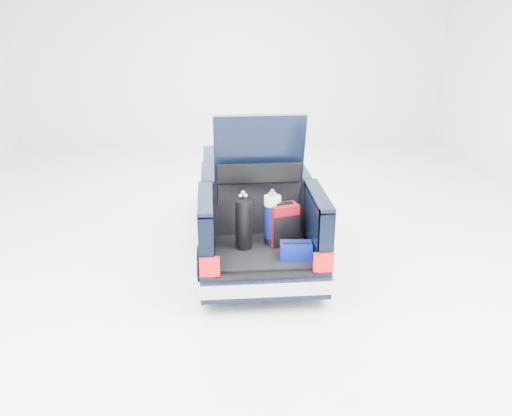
{
  "coord_description": "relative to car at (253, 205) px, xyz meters",
  "views": [
    {
      "loc": [
        -0.68,
        -8.37,
        3.95
      ],
      "look_at": [
        0.0,
        -0.5,
        0.86
      ],
      "focal_mm": 38.0,
      "sensor_mm": 36.0,
      "label": 1
    }
  ],
  "objects": [
    {
      "name": "car",
      "position": [
        0.0,
        0.0,
        0.0
      ],
      "size": [
        1.87,
        4.65,
        2.47
      ],
      "color": "black",
      "rests_on": "ground"
    },
    {
      "name": "red_suitcase",
      "position": [
        0.33,
        -1.41,
        0.23
      ],
      "size": [
        0.44,
        0.35,
        0.64
      ],
      "rotation": [
        0.0,
        0.0,
        0.27
      ],
      "color": "maroon",
      "rests_on": "car"
    },
    {
      "name": "black_golf_bag",
      "position": [
        -0.25,
        -1.51,
        0.31
      ],
      "size": [
        0.25,
        0.3,
        0.85
      ],
      "rotation": [
        0.0,
        0.0,
        0.05
      ],
      "color": "black",
      "rests_on": "car"
    },
    {
      "name": "blue_duffel",
      "position": [
        0.44,
        -1.85,
        0.03
      ],
      "size": [
        0.46,
        0.32,
        0.23
      ],
      "rotation": [
        0.0,
        0.0,
        -0.08
      ],
      "color": "#040F68",
      "rests_on": "car"
    },
    {
      "name": "ground",
      "position": [
        0.0,
        -0.11,
        -0.67
      ],
      "size": [
        14.0,
        14.0,
        0.0
      ],
      "primitive_type": "plane",
      "color": "white",
      "rests_on": "ground"
    },
    {
      "name": "blue_golf_bag",
      "position": [
        0.17,
        -1.35,
        0.3
      ],
      "size": [
        0.3,
        0.3,
        0.81
      ],
      "rotation": [
        0.0,
        0.0,
        0.25
      ],
      "color": "black",
      "rests_on": "car"
    }
  ]
}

